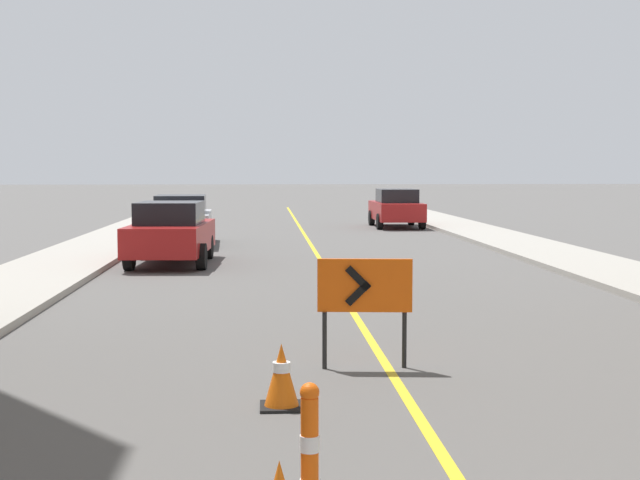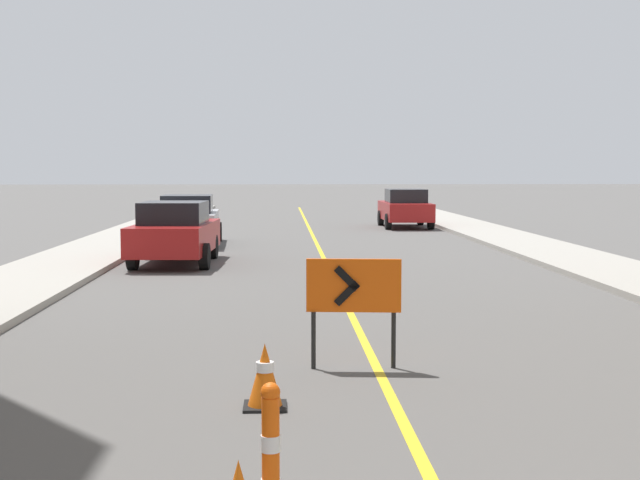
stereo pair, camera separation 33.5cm
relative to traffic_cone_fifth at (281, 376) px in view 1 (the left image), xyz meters
name	(u,v)px [view 1 (the left image)]	position (x,y,z in m)	size (l,w,h in m)	color
lane_stripe	(320,260)	(1.32, 14.64, -0.32)	(0.12, 64.89, 0.01)	gold
sidewalk_left	(72,259)	(-5.18, 14.64, -0.26)	(2.50, 64.89, 0.13)	#9E998E
sidewalk_right	(560,256)	(7.83, 14.64, -0.26)	(2.50, 64.89, 0.13)	#9E998E
traffic_cone_fifth	(281,376)	(0.00, 0.00, 0.00)	(0.44, 0.44, 0.66)	black
arrow_barricade_primary	(365,290)	(1.04, 1.73, 0.63)	(1.14, 0.17, 1.33)	#EF560C
parked_car_curb_near	(171,233)	(-2.52, 13.75, 0.47)	(2.00, 4.38, 1.59)	maroon
parked_car_curb_mid	(181,220)	(-2.77, 19.52, 0.47)	(1.96, 4.36, 1.59)	#B7B7BC
parked_car_curb_far	(396,208)	(5.30, 27.67, 0.47)	(1.93, 4.30, 1.59)	maroon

